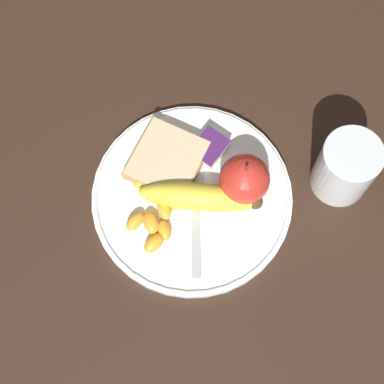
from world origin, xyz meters
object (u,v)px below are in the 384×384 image
object	(u,v)px
bread_slice	(168,160)
fork	(195,204)
jam_packet	(209,149)
apple	(244,179)
banana	(201,197)
plate	(192,198)
juice_glass	(345,168)

from	to	relation	value
bread_slice	fork	xyz separation A→B (m)	(-0.03, -0.07, -0.01)
jam_packet	apple	bearing A→B (deg)	-103.41
banana	fork	xyz separation A→B (m)	(-0.01, 0.00, -0.02)
fork	jam_packet	distance (m)	0.08
fork	apple	bearing A→B (deg)	-70.58
plate	fork	world-z (taller)	fork
apple	bread_slice	size ratio (longest dim) A/B	0.69
bread_slice	fork	size ratio (longest dim) A/B	0.75
juice_glass	banana	size ratio (longest dim) A/B	0.62
plate	juice_glass	distance (m)	0.22
juice_glass	bread_slice	world-z (taller)	juice_glass
jam_packet	plate	bearing A→B (deg)	-163.21
jam_packet	fork	bearing A→B (deg)	-157.62
plate	juice_glass	size ratio (longest dim) A/B	2.81
apple	jam_packet	size ratio (longest dim) A/B	1.61
fork	jam_packet	size ratio (longest dim) A/B	3.10
apple	jam_packet	xyz separation A→B (m)	(0.02, 0.07, -0.02)
fork	jam_packet	world-z (taller)	jam_packet
banana	fork	bearing A→B (deg)	158.59
apple	banana	bearing A→B (deg)	145.25
fork	plate	bearing A→B (deg)	19.88
bread_slice	apple	bearing A→B (deg)	-72.95
apple	bread_slice	xyz separation A→B (m)	(-0.03, 0.11, -0.02)
apple	fork	distance (m)	0.08
plate	bread_slice	size ratio (longest dim) A/B	2.46
plate	banana	distance (m)	0.03
apple	banana	size ratio (longest dim) A/B	0.49
banana	fork	size ratio (longest dim) A/B	1.07
banana	jam_packet	size ratio (longest dim) A/B	3.31
plate	jam_packet	bearing A→B (deg)	16.79
juice_glass	bread_slice	bearing A→B (deg)	121.52
apple	bread_slice	distance (m)	0.12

